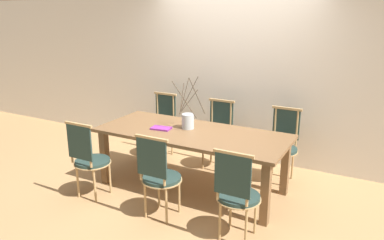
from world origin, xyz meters
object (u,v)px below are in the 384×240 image
(dining_table, at_px, (192,139))
(chair_far_center, at_px, (282,143))
(vase_centerpiece, at_px, (188,120))
(chair_near_center, at_px, (237,192))
(book_stack, at_px, (161,128))

(dining_table, bearing_deg, chair_far_center, 40.49)
(vase_centerpiece, bearing_deg, chair_near_center, -40.92)
(dining_table, bearing_deg, chair_near_center, -40.89)
(chair_far_center, height_order, vase_centerpiece, vase_centerpiece)
(dining_table, distance_m, chair_far_center, 1.23)
(dining_table, relative_size, chair_far_center, 2.44)
(book_stack, bearing_deg, chair_far_center, 33.73)
(dining_table, distance_m, vase_centerpiece, 0.25)
(chair_far_center, xyz_separation_m, book_stack, (-1.32, -0.88, 0.25))
(chair_far_center, bearing_deg, book_stack, 33.73)
(chair_far_center, bearing_deg, chair_near_center, 89.52)
(vase_centerpiece, height_order, book_stack, vase_centerpiece)
(dining_table, bearing_deg, vase_centerpiece, 138.88)
(dining_table, xyz_separation_m, chair_far_center, (0.93, 0.79, -0.15))
(vase_centerpiece, distance_m, book_stack, 0.35)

